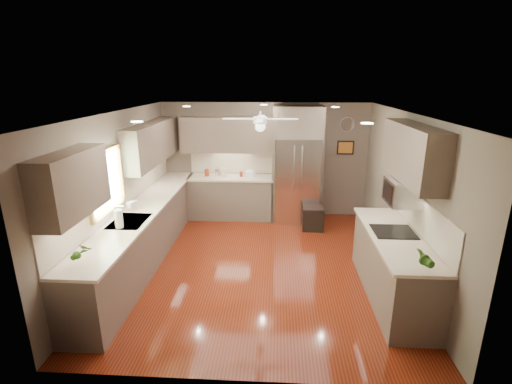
# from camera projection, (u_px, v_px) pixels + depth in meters

# --- Properties ---
(floor) EXTENTS (5.00, 5.00, 0.00)m
(floor) POSITION_uv_depth(u_px,v_px,m) (259.00, 265.00, 6.21)
(floor) COLOR #471709
(floor) RESTS_ON ground
(ceiling) EXTENTS (5.00, 5.00, 0.00)m
(ceiling) POSITION_uv_depth(u_px,v_px,m) (259.00, 113.00, 5.47)
(ceiling) COLOR white
(ceiling) RESTS_ON ground
(wall_back) EXTENTS (4.50, 0.00, 4.50)m
(wall_back) POSITION_uv_depth(u_px,v_px,m) (265.00, 160.00, 8.22)
(wall_back) COLOR #65584D
(wall_back) RESTS_ON ground
(wall_front) EXTENTS (4.50, 0.00, 4.50)m
(wall_front) POSITION_uv_depth(u_px,v_px,m) (246.00, 273.00, 3.45)
(wall_front) COLOR #65584D
(wall_front) RESTS_ON ground
(wall_left) EXTENTS (0.00, 5.00, 5.00)m
(wall_left) POSITION_uv_depth(u_px,v_px,m) (120.00, 191.00, 5.96)
(wall_left) COLOR #65584D
(wall_left) RESTS_ON ground
(wall_right) EXTENTS (0.00, 5.00, 5.00)m
(wall_right) POSITION_uv_depth(u_px,v_px,m) (405.00, 196.00, 5.71)
(wall_right) COLOR #65584D
(wall_right) RESTS_ON ground
(canister_a) EXTENTS (0.12, 0.12, 0.15)m
(canister_a) POSITION_uv_depth(u_px,v_px,m) (207.00, 173.00, 8.06)
(canister_a) COLOR maroon
(canister_a) RESTS_ON back_run
(canister_b) EXTENTS (0.12, 0.12, 0.16)m
(canister_b) POSITION_uv_depth(u_px,v_px,m) (217.00, 173.00, 8.10)
(canister_b) COLOR silver
(canister_b) RESTS_ON back_run
(canister_c) EXTENTS (0.14, 0.14, 0.19)m
(canister_c) POSITION_uv_depth(u_px,v_px,m) (224.00, 172.00, 8.05)
(canister_c) COLOR #C1B591
(canister_c) RESTS_ON back_run
(canister_d) EXTENTS (0.09, 0.09, 0.11)m
(canister_d) POSITION_uv_depth(u_px,v_px,m) (241.00, 174.00, 8.03)
(canister_d) COLOR maroon
(canister_d) RESTS_ON back_run
(soap_bottle) EXTENTS (0.12, 0.12, 0.21)m
(soap_bottle) POSITION_uv_depth(u_px,v_px,m) (132.00, 204.00, 5.99)
(soap_bottle) COLOR white
(soap_bottle) RESTS_ON left_run
(potted_plant_left) EXTENTS (0.18, 0.13, 0.32)m
(potted_plant_left) POSITION_uv_depth(u_px,v_px,m) (81.00, 252.00, 4.21)
(potted_plant_left) COLOR #2F611B
(potted_plant_left) RESTS_ON left_run
(potted_plant_right) EXTENTS (0.19, 0.17, 0.30)m
(potted_plant_right) POSITION_uv_depth(u_px,v_px,m) (424.00, 258.00, 4.08)
(potted_plant_right) COLOR #2F611B
(potted_plant_right) RESTS_ON right_run
(bowl) EXTENTS (0.29, 0.29, 0.06)m
(bowl) POSITION_uv_depth(u_px,v_px,m) (250.00, 175.00, 8.07)
(bowl) COLOR #C1B591
(bowl) RESTS_ON back_run
(left_run) EXTENTS (0.65, 4.70, 1.45)m
(left_run) POSITION_uv_depth(u_px,v_px,m) (145.00, 232.00, 6.31)
(left_run) COLOR brown
(left_run) RESTS_ON ground
(back_run) EXTENTS (1.85, 0.65, 1.45)m
(back_run) POSITION_uv_depth(u_px,v_px,m) (231.00, 196.00, 8.21)
(back_run) COLOR brown
(back_run) RESTS_ON ground
(uppers) EXTENTS (4.50, 4.70, 0.95)m
(uppers) POSITION_uv_depth(u_px,v_px,m) (218.00, 146.00, 6.37)
(uppers) COLOR brown
(uppers) RESTS_ON wall_left
(window) EXTENTS (0.05, 1.12, 0.92)m
(window) POSITION_uv_depth(u_px,v_px,m) (105.00, 181.00, 5.39)
(window) COLOR #BFF2B2
(window) RESTS_ON wall_left
(sink) EXTENTS (0.50, 0.70, 0.32)m
(sink) POSITION_uv_depth(u_px,v_px,m) (129.00, 223.00, 5.57)
(sink) COLOR silver
(sink) RESTS_ON left_run
(refrigerator) EXTENTS (1.06, 0.75, 2.45)m
(refrigerator) POSITION_uv_depth(u_px,v_px,m) (297.00, 167.00, 7.88)
(refrigerator) COLOR silver
(refrigerator) RESTS_ON ground
(right_run) EXTENTS (0.70, 2.20, 1.45)m
(right_run) POSITION_uv_depth(u_px,v_px,m) (393.00, 265.00, 5.19)
(right_run) COLOR brown
(right_run) RESTS_ON ground
(microwave) EXTENTS (0.43, 0.55, 0.34)m
(microwave) POSITION_uv_depth(u_px,v_px,m) (403.00, 192.00, 5.13)
(microwave) COLOR silver
(microwave) RESTS_ON wall_right
(ceiling_fan) EXTENTS (1.18, 1.18, 0.32)m
(ceiling_fan) POSITION_uv_depth(u_px,v_px,m) (260.00, 122.00, 5.80)
(ceiling_fan) COLOR white
(ceiling_fan) RESTS_ON ceiling
(recessed_lights) EXTENTS (2.84, 3.14, 0.01)m
(recessed_lights) POSITION_uv_depth(u_px,v_px,m) (258.00, 111.00, 5.85)
(recessed_lights) COLOR white
(recessed_lights) RESTS_ON ceiling
(wall_clock) EXTENTS (0.30, 0.03, 0.30)m
(wall_clock) POSITION_uv_depth(u_px,v_px,m) (347.00, 124.00, 7.87)
(wall_clock) COLOR white
(wall_clock) RESTS_ON wall_back
(framed_print) EXTENTS (0.36, 0.03, 0.30)m
(framed_print) POSITION_uv_depth(u_px,v_px,m) (345.00, 148.00, 8.02)
(framed_print) COLOR black
(framed_print) RESTS_ON wall_back
(stool) EXTENTS (0.44, 0.44, 0.49)m
(stool) POSITION_uv_depth(u_px,v_px,m) (313.00, 218.00, 7.62)
(stool) COLOR black
(stool) RESTS_ON ground
(paper_towel) EXTENTS (0.11, 0.11, 0.28)m
(paper_towel) POSITION_uv_depth(u_px,v_px,m) (119.00, 219.00, 5.26)
(paper_towel) COLOR white
(paper_towel) RESTS_ON left_run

